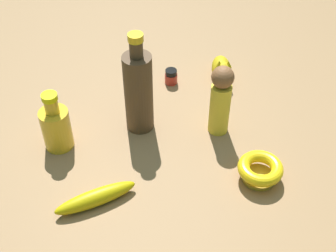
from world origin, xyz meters
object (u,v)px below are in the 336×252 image
object	(u,v)px
bowl	(260,170)
nail_polish_jar	(171,77)
bottle_short	(56,126)
bottle_tall	(138,91)
cat_figurine	(222,68)
banana	(96,198)
person_figure_adult	(221,99)

from	to	relation	value
bowl	nail_polish_jar	world-z (taller)	bowl
bottle_short	bottle_tall	bearing A→B (deg)	-167.59
bottle_short	cat_figurine	size ratio (longest dim) A/B	1.20
bottle_tall	cat_figurine	bearing A→B (deg)	-145.65
bowl	bottle_short	xyz separation A→B (m)	(0.46, -0.17, 0.03)
banana	bowl	size ratio (longest dim) A/B	1.77
bowl	bottle_tall	world-z (taller)	bottle_tall
banana	bottle_tall	bearing A→B (deg)	45.25
bowl	bottle_short	bearing A→B (deg)	-20.28
bottle_short	banana	bearing A→B (deg)	114.37
nail_polish_jar	banana	bearing A→B (deg)	61.78
nail_polish_jar	cat_figurine	bearing A→B (deg)	-179.87
banana	person_figure_adult	xyz separation A→B (m)	(-0.31, -0.20, 0.08)
bowl	cat_figurine	world-z (taller)	cat_figurine
banana	bottle_short	world-z (taller)	bottle_short
person_figure_adult	bottle_short	bearing A→B (deg)	0.61
bowl	person_figure_adult	bearing A→B (deg)	-71.08
bottle_tall	cat_figurine	distance (m)	0.31
bowl	bottle_tall	distance (m)	0.35
nail_polish_jar	bottle_short	world-z (taller)	bottle_short
nail_polish_jar	bottle_short	distance (m)	0.38
bowl	cat_figurine	distance (m)	0.39
bottle_short	cat_figurine	bearing A→B (deg)	-154.61
banana	bottle_tall	xyz separation A→B (m)	(-0.12, -0.24, 0.10)
bottle_tall	cat_figurine	world-z (taller)	bottle_tall
nail_polish_jar	cat_figurine	size ratio (longest dim) A/B	0.33
bottle_tall	person_figure_adult	size ratio (longest dim) A/B	1.40
bottle_tall	nail_polish_jar	distance (m)	0.22
banana	bottle_short	size ratio (longest dim) A/B	1.15
person_figure_adult	cat_figurine	world-z (taller)	person_figure_adult
bottle_short	bowl	bearing A→B (deg)	159.72
bowl	cat_figurine	xyz separation A→B (m)	(0.01, -0.39, 0.01)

